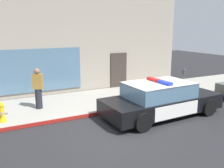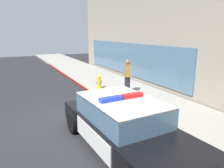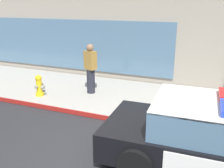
# 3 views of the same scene
# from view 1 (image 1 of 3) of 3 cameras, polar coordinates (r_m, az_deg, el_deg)

# --- Properties ---
(ground) EXTENTS (48.00, 48.00, 0.00)m
(ground) POSITION_cam_1_polar(r_m,az_deg,el_deg) (8.19, 1.12, -11.80)
(ground) COLOR #262628
(sidewalk) EXTENTS (48.00, 3.43, 0.15)m
(sidewalk) POSITION_cam_1_polar(r_m,az_deg,el_deg) (11.30, -7.59, -4.43)
(sidewalk) COLOR #A39E93
(sidewalk) RESTS_ON ground
(curb_red_paint) EXTENTS (28.80, 0.04, 0.14)m
(curb_red_paint) POSITION_cam_1_polar(r_m,az_deg,el_deg) (9.77, -4.18, -7.18)
(curb_red_paint) COLOR maroon
(curb_red_paint) RESTS_ON ground
(police_cruiser) EXTENTS (4.99, 2.26, 1.49)m
(police_cruiser) POSITION_cam_1_polar(r_m,az_deg,el_deg) (9.83, 11.51, -3.55)
(police_cruiser) COLOR black
(police_cruiser) RESTS_ON ground
(fire_hydrant) EXTENTS (0.34, 0.39, 0.73)m
(fire_hydrant) POSITION_cam_1_polar(r_m,az_deg,el_deg) (9.56, -24.64, -6.10)
(fire_hydrant) COLOR gold
(fire_hydrant) RESTS_ON sidewalk
(pedestrian_on_sidewalk) EXTENTS (0.47, 0.39, 1.71)m
(pedestrian_on_sidewalk) POSITION_cam_1_polar(r_m,az_deg,el_deg) (10.45, -17.08, -1.00)
(pedestrian_on_sidewalk) COLOR #23232D
(pedestrian_on_sidewalk) RESTS_ON sidewalk
(parking_meter) EXTENTS (0.12, 0.18, 1.34)m
(parking_meter) POSITION_cam_1_polar(r_m,az_deg,el_deg) (12.48, 16.58, 1.55)
(parking_meter) COLOR slate
(parking_meter) RESTS_ON sidewalk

